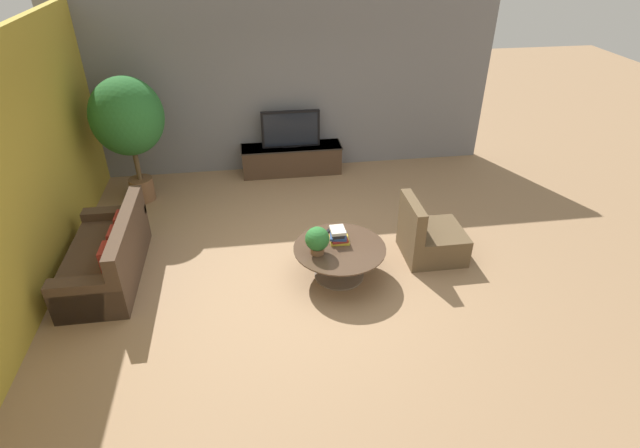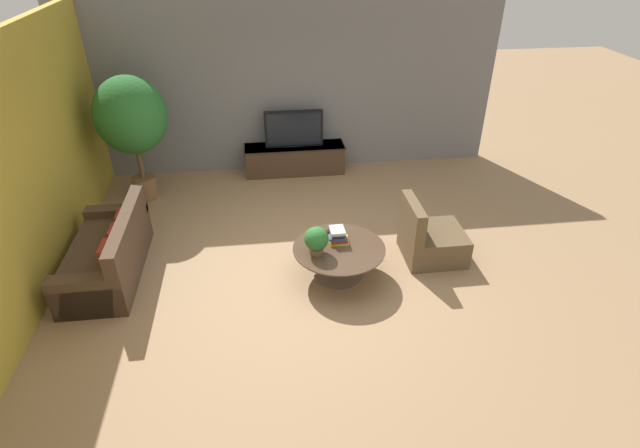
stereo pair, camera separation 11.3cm
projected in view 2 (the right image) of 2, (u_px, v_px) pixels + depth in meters
The scene contains 12 objects.
ground_plane at pixel (308, 267), 6.70m from camera, with size 24.00×24.00×0.00m, color #9E7A56.
back_wall_stone at pixel (287, 86), 8.67m from camera, with size 7.40×0.12×3.00m, color slate.
side_wall_left at pixel (23, 172), 5.74m from camera, with size 0.12×7.40×3.00m, color gold.
media_console at pixel (295, 159), 9.05m from camera, with size 1.80×0.50×0.51m.
television at pixel (294, 129), 8.76m from camera, with size 1.02×0.13×0.65m.
coffee_table at pixel (339, 256), 6.37m from camera, with size 1.18×1.18×0.44m.
couch_by_wall at pixel (109, 255), 6.44m from camera, with size 0.84×1.82×0.84m.
armchair_wicker at pixel (430, 239), 6.78m from camera, with size 0.80×0.76×0.86m.
potted_palm_tall at pixel (131, 118), 7.64m from camera, with size 1.10×1.10×2.03m.
potted_plant_tabletop at pixel (316, 240), 6.10m from camera, with size 0.30×0.30×0.36m.
book_stack at pixel (338, 236), 6.38m from camera, with size 0.27×0.25×0.18m.
remote_black at pixel (328, 231), 6.62m from camera, with size 0.04×0.16×0.02m, color black.
Camera 2 is at (-0.51, -5.38, 4.01)m, focal length 28.00 mm.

